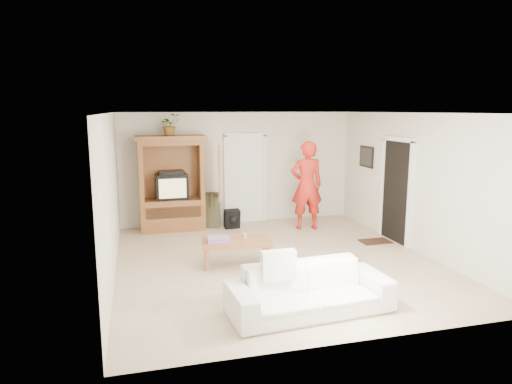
# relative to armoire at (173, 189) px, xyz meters

# --- Properties ---
(floor) EXTENTS (6.00, 6.00, 0.00)m
(floor) POSITION_rel_armoire_xyz_m (1.58, -2.66, -0.91)
(floor) COLOR tan
(floor) RESTS_ON ground
(ceiling) EXTENTS (6.00, 6.00, 0.00)m
(ceiling) POSITION_rel_armoire_xyz_m (1.58, -2.66, 1.69)
(ceiling) COLOR white
(ceiling) RESTS_ON floor
(wall_back) EXTENTS (5.50, 0.00, 5.50)m
(wall_back) POSITION_rel_armoire_xyz_m (1.58, 0.34, 0.39)
(wall_back) COLOR silver
(wall_back) RESTS_ON floor
(wall_front) EXTENTS (5.50, 0.00, 5.50)m
(wall_front) POSITION_rel_armoire_xyz_m (1.58, -5.66, 0.39)
(wall_front) COLOR silver
(wall_front) RESTS_ON floor
(wall_left) EXTENTS (0.00, 6.00, 6.00)m
(wall_left) POSITION_rel_armoire_xyz_m (-1.17, -2.66, 0.39)
(wall_left) COLOR silver
(wall_left) RESTS_ON floor
(wall_right) EXTENTS (0.00, 6.00, 6.00)m
(wall_right) POSITION_rel_armoire_xyz_m (4.33, -2.66, 0.39)
(wall_right) COLOR silver
(wall_right) RESTS_ON floor
(armoire) EXTENTS (1.82, 1.14, 2.10)m
(armoire) POSITION_rel_armoire_xyz_m (0.00, 0.00, 0.00)
(armoire) COLOR brown
(armoire) RESTS_ON floor
(door_back) EXTENTS (0.85, 0.05, 2.04)m
(door_back) POSITION_rel_armoire_xyz_m (1.73, 0.31, 0.11)
(door_back) COLOR white
(door_back) RESTS_ON floor
(doorway_right) EXTENTS (0.05, 0.90, 2.04)m
(doorway_right) POSITION_rel_armoire_xyz_m (4.30, -2.06, 0.11)
(doorway_right) COLOR black
(doorway_right) RESTS_ON floor
(framed_picture) EXTENTS (0.03, 0.60, 0.48)m
(framed_picture) POSITION_rel_armoire_xyz_m (4.31, -0.76, 0.69)
(framed_picture) COLOR black
(framed_picture) RESTS_ON wall_right
(doormat) EXTENTS (0.60, 0.40, 0.02)m
(doormat) POSITION_rel_armoire_xyz_m (3.88, -2.06, -0.90)
(doormat) COLOR #382316
(doormat) RESTS_ON floor
(plant) EXTENTS (0.54, 0.51, 0.47)m
(plant) POSITION_rel_armoire_xyz_m (-0.02, -0.03, 1.43)
(plant) COLOR #4C7238
(plant) RESTS_ON armoire
(man) EXTENTS (0.76, 0.54, 1.98)m
(man) POSITION_rel_armoire_xyz_m (2.89, -0.70, 0.08)
(man) COLOR red
(man) RESTS_ON floor
(sofa) EXTENTS (2.22, 1.01, 0.63)m
(sofa) POSITION_rel_armoire_xyz_m (1.38, -4.78, -0.59)
(sofa) COLOR silver
(sofa) RESTS_ON floor
(coffee_table) EXTENTS (1.26, 0.79, 0.44)m
(coffee_table) POSITION_rel_armoire_xyz_m (0.84, -2.70, -0.53)
(coffee_table) COLOR brown
(coffee_table) RESTS_ON floor
(towel) EXTENTS (0.41, 0.33, 0.08)m
(towel) POSITION_rel_armoire_xyz_m (0.54, -2.70, -0.43)
(towel) COLOR #DB4985
(towel) RESTS_ON coffee_table
(candle) EXTENTS (0.08, 0.08, 0.10)m
(candle) POSITION_rel_armoire_xyz_m (1.01, -2.65, -0.42)
(candle) COLOR tan
(candle) RESTS_ON coffee_table
(backpack_black) EXTENTS (0.35, 0.22, 0.42)m
(backpack_black) POSITION_rel_armoire_xyz_m (1.28, -0.26, -0.70)
(backpack_black) COLOR black
(backpack_black) RESTS_ON floor
(backpack_olive) EXTENTS (0.47, 0.39, 0.78)m
(backpack_olive) POSITION_rel_armoire_xyz_m (0.84, 0.01, -0.52)
(backpack_olive) COLOR #47442B
(backpack_olive) RESTS_ON floor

